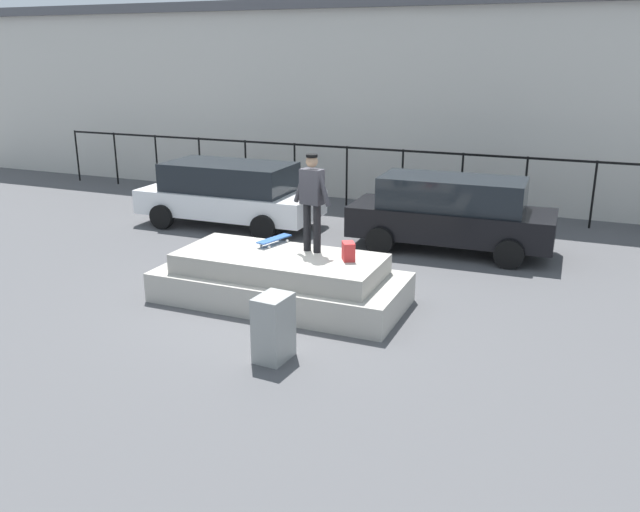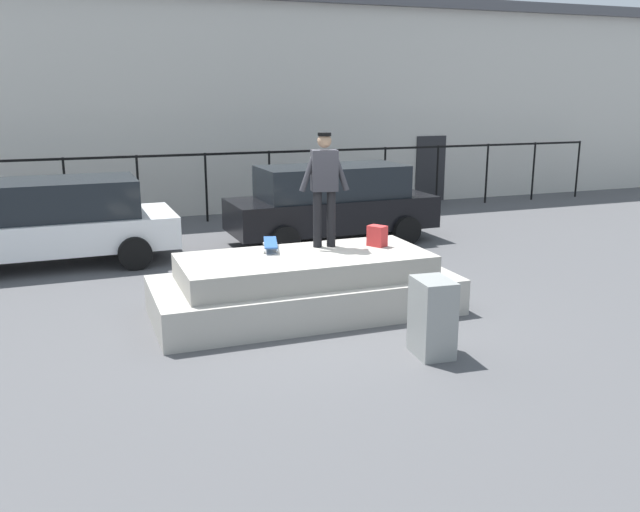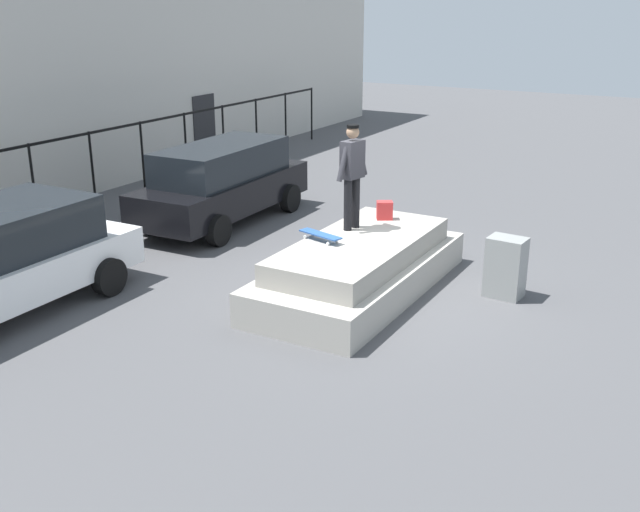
{
  "view_description": "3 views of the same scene",
  "coord_description": "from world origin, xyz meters",
  "px_view_note": "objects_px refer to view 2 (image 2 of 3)",
  "views": [
    {
      "loc": [
        5.07,
        -10.11,
        4.47
      ],
      "look_at": [
        0.54,
        0.65,
        0.81
      ],
      "focal_mm": 36.75,
      "sensor_mm": 36.0,
      "label": 1
    },
    {
      "loc": [
        -3.29,
        -9.2,
        3.35
      ],
      "look_at": [
        0.49,
        0.91,
        0.67
      ],
      "focal_mm": 37.59,
      "sensor_mm": 36.0,
      "label": 2
    },
    {
      "loc": [
        -10.59,
        -5.05,
        4.69
      ],
      "look_at": [
        0.15,
        1.03,
        0.41
      ],
      "focal_mm": 41.72,
      "sensor_mm": 36.0,
      "label": 3
    }
  ],
  "objects_px": {
    "utility_box": "(432,317)",
    "skateboard": "(270,243)",
    "skateboarder": "(324,182)",
    "car_white_hatchback_near": "(49,220)",
    "backpack": "(377,236)",
    "car_black_hatchback_mid": "(332,202)"
  },
  "relations": [
    {
      "from": "utility_box",
      "to": "skateboard",
      "type": "bearing_deg",
      "value": 120.88
    },
    {
      "from": "skateboarder",
      "to": "car_white_hatchback_near",
      "type": "relative_size",
      "value": 0.37
    },
    {
      "from": "skateboarder",
      "to": "car_white_hatchback_near",
      "type": "xyz_separation_m",
      "value": [
        -4.18,
        4.13,
        -1.06
      ]
    },
    {
      "from": "skateboarder",
      "to": "backpack",
      "type": "xyz_separation_m",
      "value": [
        0.81,
        -0.25,
        -0.88
      ]
    },
    {
      "from": "car_white_hatchback_near",
      "to": "car_black_hatchback_mid",
      "type": "height_order",
      "value": "car_black_hatchback_mid"
    },
    {
      "from": "utility_box",
      "to": "backpack",
      "type": "bearing_deg",
      "value": 87.01
    },
    {
      "from": "skateboarder",
      "to": "utility_box",
      "type": "distance_m",
      "value": 3.02
    },
    {
      "from": "backpack",
      "to": "car_black_hatchback_mid",
      "type": "height_order",
      "value": "car_black_hatchback_mid"
    },
    {
      "from": "skateboarder",
      "to": "backpack",
      "type": "bearing_deg",
      "value": -17.31
    },
    {
      "from": "skateboarder",
      "to": "backpack",
      "type": "distance_m",
      "value": 1.22
    },
    {
      "from": "car_black_hatchback_mid",
      "to": "skateboarder",
      "type": "bearing_deg",
      "value": -113.09
    },
    {
      "from": "skateboarder",
      "to": "skateboard",
      "type": "height_order",
      "value": "skateboarder"
    },
    {
      "from": "utility_box",
      "to": "skateboarder",
      "type": "bearing_deg",
      "value": 105.42
    },
    {
      "from": "skateboard",
      "to": "backpack",
      "type": "height_order",
      "value": "backpack"
    },
    {
      "from": "skateboarder",
      "to": "car_black_hatchback_mid",
      "type": "height_order",
      "value": "skateboarder"
    },
    {
      "from": "skateboarder",
      "to": "car_white_hatchback_near",
      "type": "height_order",
      "value": "skateboarder"
    },
    {
      "from": "backpack",
      "to": "utility_box",
      "type": "relative_size",
      "value": 0.33
    },
    {
      "from": "skateboarder",
      "to": "car_black_hatchback_mid",
      "type": "relative_size",
      "value": 0.39
    },
    {
      "from": "skateboarder",
      "to": "skateboard",
      "type": "bearing_deg",
      "value": 171.01
    },
    {
      "from": "skateboard",
      "to": "backpack",
      "type": "distance_m",
      "value": 1.71
    },
    {
      "from": "skateboarder",
      "to": "skateboard",
      "type": "distance_m",
      "value": 1.28
    },
    {
      "from": "skateboard",
      "to": "car_white_hatchback_near",
      "type": "relative_size",
      "value": 0.17
    }
  ]
}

